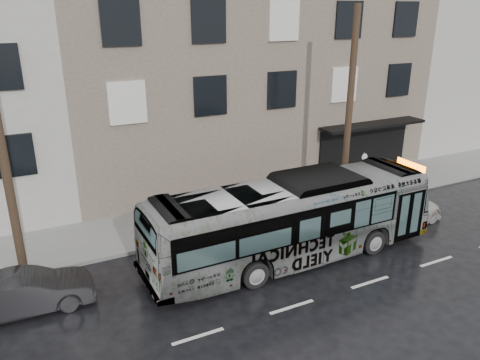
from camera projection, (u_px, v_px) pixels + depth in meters
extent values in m
plane|color=black|center=(255.00, 270.00, 16.97)|extent=(120.00, 120.00, 0.00)
cube|color=gray|center=(203.00, 218.00, 21.06)|extent=(90.00, 3.60, 0.15)
cube|color=gray|center=(229.00, 70.00, 27.84)|extent=(20.00, 12.00, 11.00)
cube|color=#B8B7AE|center=(454.00, 50.00, 35.62)|extent=(18.00, 12.00, 12.00)
cylinder|color=#3F2F1F|center=(349.00, 111.00, 20.86)|extent=(0.30, 0.30, 9.00)
cylinder|color=#3F2F1F|center=(2.00, 150.00, 15.00)|extent=(0.30, 0.30, 9.00)
cylinder|color=slate|center=(362.00, 176.00, 22.46)|extent=(0.06, 0.06, 2.40)
imported|color=#B2B2B2|center=(292.00, 220.00, 17.28)|extent=(11.38, 2.76, 3.16)
imported|color=beige|center=(397.00, 210.00, 20.35)|extent=(4.79, 2.36, 1.34)
imported|color=black|center=(27.00, 293.00, 14.48)|extent=(4.01, 1.50, 1.31)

